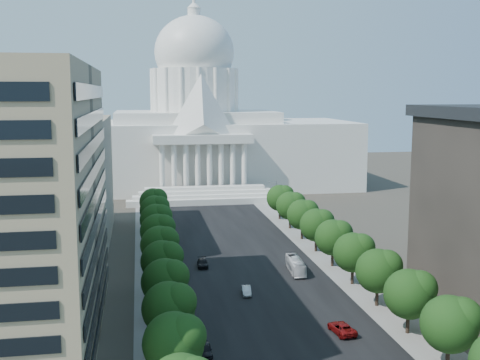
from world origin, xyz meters
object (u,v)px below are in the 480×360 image
car_silver (246,291)px  car_dark_b (203,263)px  car_dark_a (205,350)px  car_red (342,328)px  city_bus (296,265)px

car_silver → car_dark_b: (-5.96, 18.63, 0.03)m
car_dark_a → car_red: bearing=11.4°
car_silver → city_bus: 16.99m
car_dark_a → car_silver: 26.06m
car_dark_a → car_red: size_ratio=0.80×
city_bus → car_silver: bearing=-132.3°
car_silver → car_red: bearing=-55.2°
car_dark_a → car_dark_b: 42.83m
car_dark_a → car_silver: (10.18, 23.99, -0.07)m
car_red → city_bus: (1.14, 31.53, 0.62)m
car_dark_a → car_red: (21.31, 4.19, 0.02)m
car_red → car_silver: bearing=-67.9°
car_dark_a → city_bus: size_ratio=0.45×
car_dark_a → city_bus: (22.45, 35.72, 0.64)m
car_dark_a → city_bus: city_bus is taller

